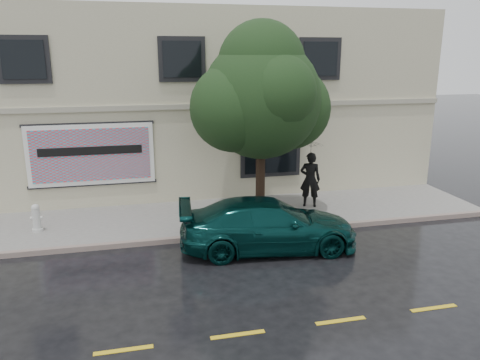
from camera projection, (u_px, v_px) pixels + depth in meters
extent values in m
plane|color=black|center=(209.00, 261.00, 12.54)|extent=(90.00, 90.00, 0.00)
cube|color=gray|center=(193.00, 218.00, 15.57)|extent=(20.00, 3.50, 0.15)
cube|color=gray|center=(200.00, 238.00, 13.93)|extent=(20.00, 0.18, 0.16)
cube|color=gold|center=(238.00, 335.00, 9.25)|extent=(19.00, 0.12, 0.01)
cube|color=beige|center=(173.00, 99.00, 20.08)|extent=(20.00, 8.00, 7.00)
cube|color=#9E9984|center=(183.00, 107.00, 16.26)|extent=(20.00, 0.12, 0.18)
cube|color=black|center=(271.00, 149.00, 17.39)|extent=(2.30, 0.10, 2.10)
cube|color=black|center=(271.00, 149.00, 17.34)|extent=(2.00, 0.05, 1.80)
cube|color=black|center=(23.00, 60.00, 14.69)|extent=(1.30, 0.05, 1.20)
cube|color=black|center=(182.00, 59.00, 15.79)|extent=(1.30, 0.05, 1.20)
cube|color=black|center=(320.00, 59.00, 16.89)|extent=(1.30, 0.05, 1.20)
cube|color=white|center=(91.00, 155.00, 15.93)|extent=(4.20, 0.06, 2.10)
cube|color=#E73340|center=(91.00, 155.00, 15.89)|extent=(3.90, 0.04, 1.80)
cube|color=black|center=(94.00, 184.00, 16.23)|extent=(4.30, 0.10, 0.10)
cube|color=black|center=(89.00, 124.00, 15.69)|extent=(4.30, 0.10, 0.10)
cube|color=black|center=(91.00, 151.00, 15.83)|extent=(3.40, 0.02, 0.28)
imported|color=#072F2D|center=(268.00, 225.00, 13.16)|extent=(5.16, 2.68, 1.45)
imported|color=black|center=(310.00, 179.00, 16.35)|extent=(0.84, 0.71, 1.95)
imported|color=black|center=(312.00, 143.00, 16.01)|extent=(1.06, 1.06, 0.66)
cylinder|color=black|center=(260.00, 178.00, 14.95)|extent=(0.30, 0.30, 2.75)
sphere|color=black|center=(261.00, 99.00, 14.30)|extent=(3.68, 3.68, 3.68)
cylinder|color=beige|center=(38.00, 230.00, 14.26)|extent=(0.33, 0.33, 0.09)
cylinder|color=beige|center=(37.00, 219.00, 14.16)|extent=(0.24, 0.24, 0.61)
sphere|color=beige|center=(35.00, 208.00, 14.07)|extent=(0.24, 0.24, 0.24)
cylinder|color=beige|center=(36.00, 218.00, 14.16)|extent=(0.35, 0.11, 0.11)
cylinder|color=gray|center=(260.00, 179.00, 15.30)|extent=(0.05, 0.05, 2.55)
cube|color=silver|center=(261.00, 148.00, 15.03)|extent=(0.31, 0.09, 0.41)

